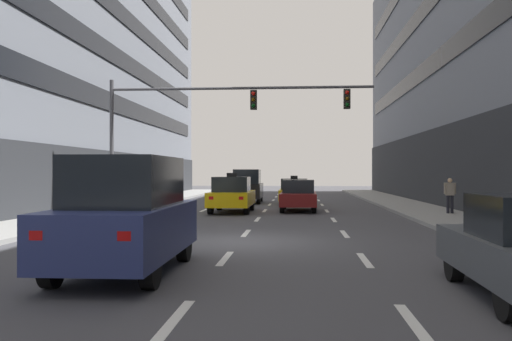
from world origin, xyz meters
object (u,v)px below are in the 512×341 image
Objects in this scene: taxi_driving_3 at (294,192)px; pedestrian_0 at (450,193)px; traffic_signal_0 at (207,114)px; car_driving_1 at (126,215)px; taxi_driving_2 at (232,195)px; car_driving_4 at (247,186)px; car_driving_0 at (298,196)px.

pedestrian_0 is at bearing -49.33° from taxi_driving_3.
traffic_signal_0 is at bearing -176.26° from pedestrian_0.
traffic_signal_0 is at bearing 92.75° from car_driving_1.
car_driving_4 is (0.00, 8.06, 0.20)m from taxi_driving_2.
taxi_driving_3 is 10.45m from pedestrian_0.
traffic_signal_0 is at bearing -107.97° from taxi_driving_2.
pedestrian_0 is (9.92, 13.88, -0.09)m from car_driving_1.
taxi_driving_2 is 2.97× the size of pedestrian_0.
car_driving_4 reaches higher than taxi_driving_2.
taxi_driving_3 is at bearing 92.58° from car_driving_0.
car_driving_4 is 13.84m from pedestrian_0.
traffic_signal_0 is 7.54× the size of pedestrian_0.
car_driving_0 is at bearing 78.59° from car_driving_1.
car_driving_0 is 6.42m from traffic_signal_0.
taxi_driving_2 is at bearing 169.81° from pedestrian_0.
car_driving_1 is 1.02× the size of taxi_driving_2.
car_driving_0 is 1.01× the size of taxi_driving_3.
taxi_driving_3 is (-0.23, 5.21, -0.00)m from car_driving_0.
taxi_driving_3 is at bearing 130.67° from pedestrian_0.
car_driving_4 reaches higher than taxi_driving_3.
car_driving_0 is 0.90× the size of car_driving_1.
taxi_driving_3 is at bearing 81.87° from car_driving_1.
car_driving_4 is at bearing 114.15° from car_driving_0.
car_driving_4 is 2.84× the size of pedestrian_0.
pedestrian_0 is at bearing 54.46° from car_driving_1.
car_driving_0 is 7.79m from car_driving_4.
car_driving_1 is at bearing -98.13° from taxi_driving_3.
pedestrian_0 is (6.81, -7.92, 0.25)m from taxi_driving_3.
traffic_signal_0 is at bearing -139.54° from car_driving_0.
taxi_driving_3 is 10.10m from traffic_signal_0.
car_driving_4 is (0.16, 23.70, -0.07)m from car_driving_1.
taxi_driving_2 is at bearing 72.03° from traffic_signal_0.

